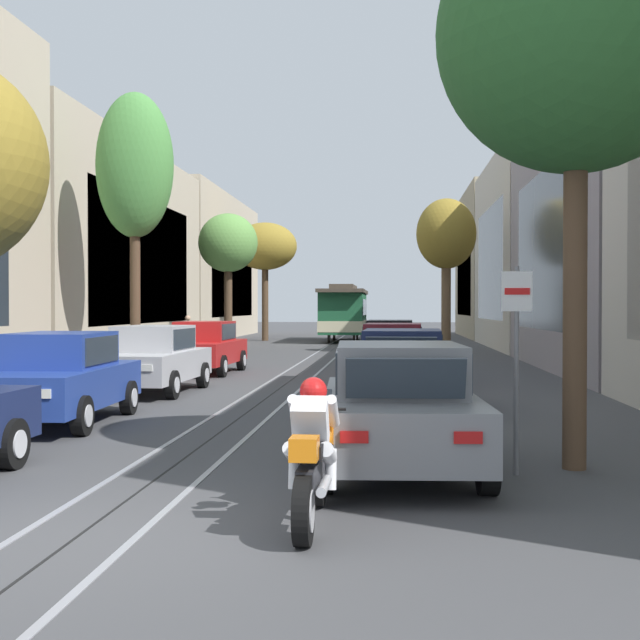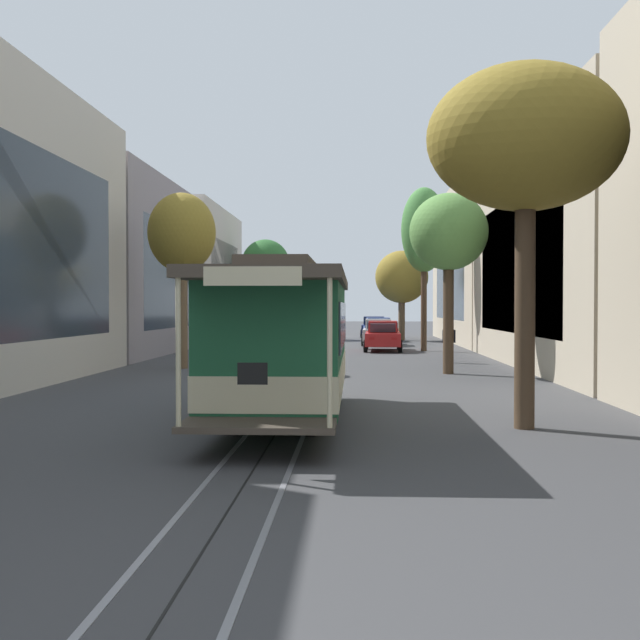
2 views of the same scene
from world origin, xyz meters
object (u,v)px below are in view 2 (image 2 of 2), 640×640
object	(u,v)px
street_tree_kerb_left_second	(424,232)
pedestrian_on_left_pavement	(449,340)
parked_car_black_fourth_right	(269,338)
fire_hydrant	(398,334)
street_tree_kerb_left_mid	(449,234)
parked_car_silver_mid_left	(378,332)
street_tree_kerb_left_fourth	(526,141)
street_sign_post	(277,317)
parked_car_blue_second_left	(378,329)
cable_car_trolley	(285,340)
street_tree_kerb_right_near	(266,264)
parked_car_maroon_mid_right	(279,334)
parked_car_navy_second_right	(286,330)
street_tree_kerb_left_near	(402,277)
street_tree_kerb_right_second	(182,235)
parked_car_red_fourth_left	(383,336)
parked_car_navy_near_left	(374,327)
motorcycle_with_rider	(309,328)
parked_car_grey_near_right	(296,327)

from	to	relation	value
street_tree_kerb_left_second	pedestrian_on_left_pavement	size ratio (longest dim) A/B	5.11
parked_car_black_fourth_right	fire_hydrant	xyz separation A→B (m)	(-7.14, -15.61, -0.38)
parked_car_black_fourth_right	street_tree_kerb_left_mid	distance (m)	13.07
parked_car_silver_mid_left	pedestrian_on_left_pavement	world-z (taller)	pedestrian_on_left_pavement
street_tree_kerb_left_mid	street_tree_kerb_left_fourth	xyz separation A→B (m)	(-0.03, 11.65, 0.68)
pedestrian_on_left_pavement	street_sign_post	bearing A→B (deg)	-67.32
parked_car_blue_second_left	pedestrian_on_left_pavement	world-z (taller)	pedestrian_on_left_pavement
parked_car_blue_second_left	cable_car_trolley	size ratio (longest dim) A/B	0.48
street_tree_kerb_right_near	parked_car_blue_second_left	bearing A→B (deg)	156.82
parked_car_black_fourth_right	parked_car_blue_second_left	bearing A→B (deg)	-111.74
parked_car_blue_second_left	street_tree_kerb_left_mid	world-z (taller)	street_tree_kerb_left_mid
parked_car_maroon_mid_right	street_sign_post	bearing A→B (deg)	-83.41
parked_car_blue_second_left	parked_car_black_fourth_right	size ratio (longest dim) A/B	1.00
street_tree_kerb_left_fourth	fire_hydrant	bearing A→B (deg)	-89.48
parked_car_navy_second_right	fire_hydrant	bearing A→B (deg)	-152.59
street_tree_kerb_left_near	fire_hydrant	xyz separation A→B (m)	(0.24, -0.29, -3.90)
street_tree_kerb_left_second	street_tree_kerb_left_near	bearing A→B (deg)	-88.06
parked_car_silver_mid_left	street_tree_kerb_right_second	xyz separation A→B (m)	(7.96, 17.16, 4.26)
parked_car_red_fourth_left	pedestrian_on_left_pavement	world-z (taller)	pedestrian_on_left_pavement
parked_car_navy_near_left	street_tree_kerb_left_mid	size ratio (longest dim) A/B	0.69
parked_car_silver_mid_left	parked_car_black_fourth_right	xyz separation A→B (m)	(5.57, 9.02, 0.00)
parked_car_navy_second_right	street_tree_kerb_left_mid	world-z (taller)	street_tree_kerb_left_mid
parked_car_silver_mid_left	parked_car_blue_second_left	bearing A→B (deg)	-91.59
parked_car_maroon_mid_right	street_sign_post	size ratio (longest dim) A/B	1.75
parked_car_silver_mid_left	street_sign_post	size ratio (longest dim) A/B	1.75
parked_car_black_fourth_right	fire_hydrant	size ratio (longest dim) A/B	5.24
parked_car_silver_mid_left	street_tree_kerb_right_second	world-z (taller)	street_tree_kerb_right_second
parked_car_blue_second_left	parked_car_maroon_mid_right	size ratio (longest dim) A/B	1.00
parked_car_navy_near_left	street_tree_kerb_left_mid	world-z (taller)	street_tree_kerb_left_mid
parked_car_navy_near_left	parked_car_silver_mid_left	size ratio (longest dim) A/B	1.00
parked_car_blue_second_left	parked_car_silver_mid_left	world-z (taller)	same
parked_car_maroon_mid_right	street_tree_kerb_right_second	xyz separation A→B (m)	(2.29, 13.81, 4.26)
street_tree_kerb_left_mid	fire_hydrant	size ratio (longest dim) A/B	7.52
parked_car_navy_near_left	street_tree_kerb_right_near	bearing A→B (deg)	13.46
parked_car_black_fourth_right	street_tree_kerb_right_near	world-z (taller)	street_tree_kerb_right_near
parked_car_blue_second_left	street_tree_kerb_right_near	world-z (taller)	street_tree_kerb_right_near
motorcycle_with_rider	street_sign_post	bearing A→B (deg)	48.77
street_tree_kerb_left_mid	street_tree_kerb_left_fourth	distance (m)	11.67
street_tree_kerb_left_near	motorcycle_with_rider	size ratio (longest dim) A/B	3.11
parked_car_navy_near_left	parked_car_silver_mid_left	xyz separation A→B (m)	(0.01, 10.67, 0.00)
parked_car_grey_near_right	cable_car_trolley	xyz separation A→B (m)	(-2.85, 38.76, 0.86)
street_tree_kerb_left_second	motorcycle_with_rider	distance (m)	19.82
street_tree_kerb_left_near	pedestrian_on_left_pavement	world-z (taller)	street_tree_kerb_left_near
street_tree_kerb_left_mid	motorcycle_with_rider	distance (m)	31.75
street_tree_kerb_left_fourth	fire_hydrant	xyz separation A→B (m)	(0.34, -37.19, -5.15)
street_tree_kerb_left_near	cable_car_trolley	xyz separation A→B (m)	(4.66, 35.94, -2.67)
parked_car_red_fourth_left	street_tree_kerb_left_second	world-z (taller)	street_tree_kerb_left_second
parked_car_black_fourth_right	parked_car_red_fourth_left	bearing A→B (deg)	-150.56
parked_car_navy_second_right	parked_car_maroon_mid_right	xyz separation A→B (m)	(-0.17, 6.10, 0.00)
cable_car_trolley	fire_hydrant	distance (m)	36.53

